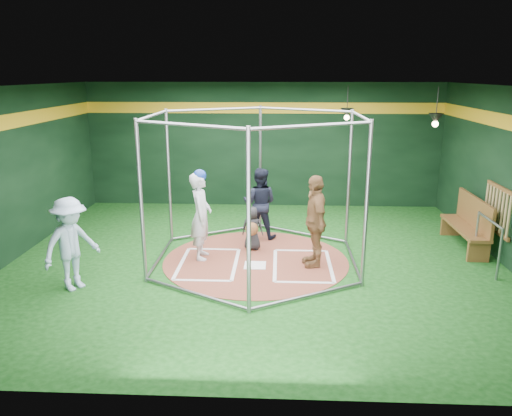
{
  "coord_description": "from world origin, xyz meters",
  "views": [
    {
      "loc": [
        0.46,
        -9.63,
        3.75
      ],
      "look_at": [
        0.0,
        0.1,
        1.1
      ],
      "focal_mm": 35.0,
      "sensor_mm": 36.0,
      "label": 1
    }
  ],
  "objects_px": {
    "umpire": "(260,203)",
    "visitor_leopard": "(315,221)",
    "dugout_bench": "(469,222)",
    "batter_figure": "(201,215)"
  },
  "relations": [
    {
      "from": "visitor_leopard",
      "to": "umpire",
      "type": "height_order",
      "value": "visitor_leopard"
    },
    {
      "from": "batter_figure",
      "to": "visitor_leopard",
      "type": "bearing_deg",
      "value": -7.01
    },
    {
      "from": "batter_figure",
      "to": "visitor_leopard",
      "type": "height_order",
      "value": "batter_figure"
    },
    {
      "from": "visitor_leopard",
      "to": "dugout_bench",
      "type": "relative_size",
      "value": 0.94
    },
    {
      "from": "visitor_leopard",
      "to": "umpire",
      "type": "bearing_deg",
      "value": -154.48
    },
    {
      "from": "visitor_leopard",
      "to": "dugout_bench",
      "type": "xyz_separation_m",
      "value": [
        3.46,
        1.22,
        -0.35
      ]
    },
    {
      "from": "visitor_leopard",
      "to": "umpire",
      "type": "distance_m",
      "value": 2.04
    },
    {
      "from": "umpire",
      "to": "visitor_leopard",
      "type": "bearing_deg",
      "value": 134.92
    },
    {
      "from": "umpire",
      "to": "dugout_bench",
      "type": "height_order",
      "value": "umpire"
    },
    {
      "from": "dugout_bench",
      "to": "batter_figure",
      "type": "bearing_deg",
      "value": -170.8
    }
  ]
}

